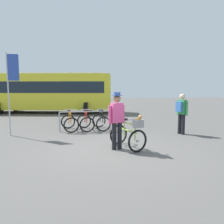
# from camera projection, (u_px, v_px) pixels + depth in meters

# --- Properties ---
(ground_plane) EXTENTS (80.00, 80.00, 0.00)m
(ground_plane) POSITION_uv_depth(u_px,v_px,m) (113.00, 149.00, 6.16)
(ground_plane) COLOR #514F4C
(bike_rack_rail) EXTENTS (2.51, 0.07, 0.88)m
(bike_rack_rail) POSITION_uv_depth(u_px,v_px,m) (88.00, 116.00, 8.92)
(bike_rack_rail) COLOR #99999E
(bike_rack_rail) RESTS_ON ground
(racked_bike_orange) EXTENTS (0.80, 1.19, 0.98)m
(racked_bike_orange) POSITION_uv_depth(u_px,v_px,m) (70.00, 122.00, 8.97)
(racked_bike_orange) COLOR black
(racked_bike_orange) RESTS_ON ground
(racked_bike_red) EXTENTS (0.72, 1.15, 0.98)m
(racked_bike_red) POSITION_uv_depth(u_px,v_px,m) (86.00, 122.00, 9.11)
(racked_bike_red) COLOR black
(racked_bike_red) RESTS_ON ground
(racked_bike_black) EXTENTS (0.71, 1.14, 0.98)m
(racked_bike_black) POSITION_uv_depth(u_px,v_px,m) (101.00, 121.00, 9.25)
(racked_bike_black) COLOR black
(racked_bike_black) RESTS_ON ground
(featured_bicycle) EXTENTS (0.97, 1.26, 1.09)m
(featured_bicycle) POSITION_uv_depth(u_px,v_px,m) (130.00, 133.00, 6.15)
(featured_bicycle) COLOR black
(featured_bicycle) RESTS_ON ground
(person_with_featured_bike) EXTENTS (0.52, 0.32, 1.72)m
(person_with_featured_bike) POSITION_uv_depth(u_px,v_px,m) (117.00, 118.00, 6.08)
(person_with_featured_bike) COLOR black
(person_with_featured_bike) RESTS_ON ground
(pedestrian_with_backpack) EXTENTS (0.41, 0.51, 1.64)m
(pedestrian_with_backpack) POSITION_uv_depth(u_px,v_px,m) (181.00, 111.00, 8.20)
(pedestrian_with_backpack) COLOR black
(pedestrian_with_backpack) RESTS_ON ground
(bus_distant) EXTENTS (10.31, 4.86, 3.08)m
(bus_distant) POSITION_uv_depth(u_px,v_px,m) (47.00, 91.00, 16.14)
(bus_distant) COLOR yellow
(bus_distant) RESTS_ON ground
(banner_flag) EXTENTS (0.45, 0.05, 3.20)m
(banner_flag) POSITION_uv_depth(u_px,v_px,m) (11.00, 78.00, 7.82)
(banner_flag) COLOR #B2B2B7
(banner_flag) RESTS_ON ground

